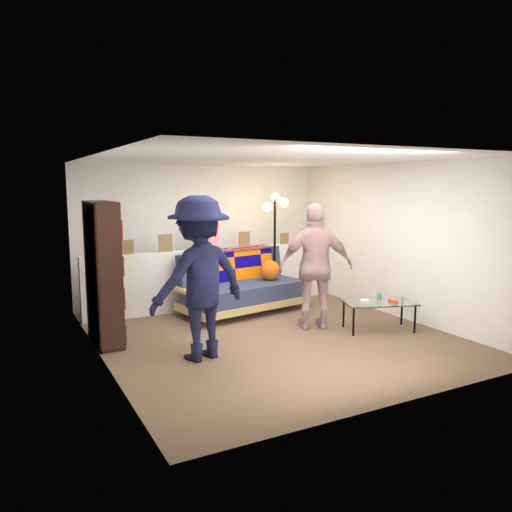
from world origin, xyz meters
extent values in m
plane|color=brown|center=(0.00, 0.00, 0.00)|extent=(5.00, 5.00, 0.00)
cube|color=silver|center=(0.00, 2.50, 1.20)|extent=(4.50, 0.10, 2.40)
cube|color=silver|center=(-2.25, 0.00, 1.20)|extent=(0.10, 5.00, 2.40)
cube|color=silver|center=(2.25, 0.00, 1.20)|extent=(0.10, 5.00, 2.40)
cube|color=white|center=(0.00, 0.00, 2.40)|extent=(4.50, 5.00, 0.10)
cube|color=silver|center=(0.00, 1.80, 0.50)|extent=(4.45, 0.15, 1.00)
cube|color=brown|center=(-1.50, 1.78, 1.11)|extent=(0.18, 0.02, 0.22)
cube|color=brown|center=(-0.90, 1.78, 1.14)|extent=(0.22, 0.02, 0.28)
cube|color=silver|center=(-0.20, 1.78, 1.23)|extent=(0.45, 0.02, 0.45)
cube|color=brown|center=(0.50, 1.78, 1.13)|extent=(0.20, 0.02, 0.26)
cube|color=brown|center=(1.30, 1.78, 1.10)|extent=(0.16, 0.02, 0.20)
cube|color=tan|center=(0.23, 1.24, 0.16)|extent=(2.21, 1.27, 0.11)
cube|color=#2D3551|center=(0.24, 1.19, 0.35)|extent=(2.08, 1.09, 0.26)
cube|color=#2D3551|center=(0.17, 1.59, 0.68)|extent=(1.99, 0.59, 0.62)
cylinder|color=tan|center=(-0.74, 1.07, 0.44)|extent=(0.25, 0.94, 0.10)
cylinder|color=tan|center=(1.20, 1.41, 0.44)|extent=(0.25, 0.94, 0.10)
cube|color=#0B0578|center=(0.18, 1.51, 0.68)|extent=(1.59, 0.38, 0.57)
cube|color=#0B0578|center=(0.16, 1.65, 0.99)|extent=(1.61, 0.54, 0.03)
sphere|color=#D45712|center=(0.73, 1.27, 0.65)|extent=(0.33, 0.33, 0.33)
cube|color=black|center=(-2.22, 0.71, 0.93)|extent=(0.02, 0.93, 1.85)
cube|color=black|center=(-2.08, 0.26, 0.93)|extent=(0.31, 0.02, 1.85)
cube|color=black|center=(-2.08, 1.16, 0.93)|extent=(0.31, 0.02, 1.85)
cube|color=black|center=(-2.08, 0.71, 1.84)|extent=(0.31, 0.93, 0.02)
cube|color=black|center=(-2.08, 0.71, 0.02)|extent=(0.31, 0.93, 0.04)
cube|color=black|center=(-2.08, 0.71, 0.49)|extent=(0.31, 0.89, 0.02)
cube|color=black|center=(-2.08, 0.71, 0.93)|extent=(0.31, 0.89, 0.02)
cube|color=black|center=(-2.08, 0.71, 1.36)|extent=(0.31, 0.89, 0.02)
cube|color=red|center=(-2.06, 0.71, 0.21)|extent=(0.23, 0.86, 0.31)
cube|color=#215C92|center=(-2.06, 0.71, 0.66)|extent=(0.23, 0.86, 0.29)
cube|color=gold|center=(-2.06, 0.71, 1.09)|extent=(0.23, 0.86, 0.31)
cube|color=#338D4F|center=(-2.06, 0.71, 1.52)|extent=(0.23, 0.86, 0.29)
cylinder|color=black|center=(0.99, -0.60, 0.20)|extent=(0.04, 0.04, 0.40)
cylinder|color=black|center=(1.83, -0.90, 0.20)|extent=(0.04, 0.04, 0.40)
cylinder|color=black|center=(1.14, -0.19, 0.20)|extent=(0.04, 0.04, 0.40)
cylinder|color=black|center=(1.98, -0.49, 0.20)|extent=(0.04, 0.04, 0.40)
cube|color=silver|center=(1.48, -0.54, 0.41)|extent=(1.12, 0.85, 0.02)
cube|color=white|center=(1.31, -0.43, 0.43)|extent=(0.13, 0.09, 0.03)
cube|color=#C84923|center=(1.62, -0.68, 0.44)|extent=(0.14, 0.16, 0.04)
cylinder|color=#43A157|center=(1.57, -0.45, 0.47)|extent=(0.09, 0.09, 0.10)
cylinder|color=black|center=(1.01, 1.62, 0.02)|extent=(0.35, 0.35, 0.03)
cylinder|color=black|center=(1.01, 1.62, 0.92)|extent=(0.05, 0.05, 1.84)
sphere|color=#FFC672|center=(0.91, 1.72, 1.68)|extent=(0.15, 0.15, 0.15)
sphere|color=#FFC672|center=(1.13, 1.53, 1.76)|extent=(0.15, 0.15, 0.15)
sphere|color=#FFC672|center=(1.08, 1.73, 1.84)|extent=(0.15, 0.15, 0.15)
imported|color=black|center=(-1.19, -0.43, 0.97)|extent=(1.38, 0.97, 1.94)
imported|color=pink|center=(0.74, -0.04, 0.90)|extent=(1.15, 0.82, 1.81)
camera|label=1|loc=(-3.28, -5.85, 2.07)|focal=35.00mm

